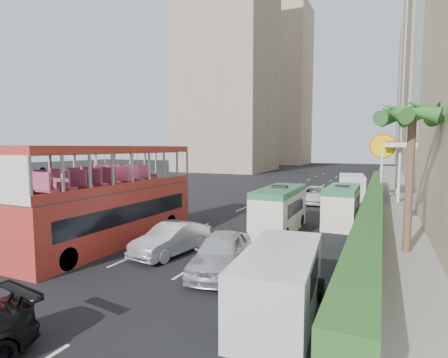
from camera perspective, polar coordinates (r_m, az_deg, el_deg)
The scene contains 18 objects.
ground_plane at distance 16.22m, azimuth -1.07°, elevation -12.73°, with size 200.00×200.00×0.00m, color black.
double_decker_bus at distance 18.98m, azimuth -17.66°, elevation -2.50°, with size 2.50×11.00×5.06m, color #B33027.
car_silver_lane_a at distance 16.94m, azimuth -8.53°, elevation -12.00°, with size 1.52×4.36×1.44m, color silver.
car_silver_lane_b at distance 14.51m, azimuth -0.42°, elevation -14.92°, with size 1.87×4.66×1.59m, color silver.
van_asset at distance 32.48m, azimuth 14.64°, elevation -3.81°, with size 2.45×5.31×1.47m, color silver.
minibus_near at distance 21.08m, azimuth 9.04°, elevation -4.96°, with size 1.95×5.85×2.59m, color silver.
minibus_far at distance 23.94m, azimuth 18.71°, elevation -4.11°, with size 1.85×5.56×2.46m, color silver.
panel_van_near at distance 10.87m, azimuth 9.06°, elevation -16.43°, with size 1.99×4.98×1.99m, color silver.
panel_van_far at distance 36.57m, azimuth 20.09°, elevation -1.16°, with size 2.28×5.70×2.28m, color silver.
sidewalk at distance 39.29m, azimuth 27.73°, elevation -2.57°, with size 6.00×120.00×0.18m, color #99968C.
kerb_wall at distance 28.25m, azimuth 23.32°, elevation -4.01°, with size 0.30×44.00×1.00m, color silver.
hedge at distance 28.14m, azimuth 23.38°, elevation -2.30°, with size 1.10×44.00×0.70m, color #2D6626.
palm_tree at distance 18.03m, azimuth 28.00°, elevation -0.54°, with size 0.36×0.36×6.40m, color brown.
shell_station at distance 37.14m, azimuth 29.61°, elevation 1.06°, with size 6.50×8.00×5.50m, color silver.
tower_far_a at distance 97.96m, azimuth 31.24°, elevation 14.46°, with size 14.00×14.00×44.00m, color tan.
tower_far_b at distance 119.32m, azimuth 29.95°, elevation 11.74°, with size 14.00×14.00×40.00m, color tan.
tower_left_a at distance 78.30m, azimuth 0.54°, elevation 20.77°, with size 18.00×18.00×52.00m, color tan.
tower_left_b at distance 109.29m, azimuth 9.26°, elevation 14.62°, with size 16.00×16.00×46.00m, color tan.
Camera 1 is at (6.67, -13.92, 4.99)m, focal length 28.00 mm.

